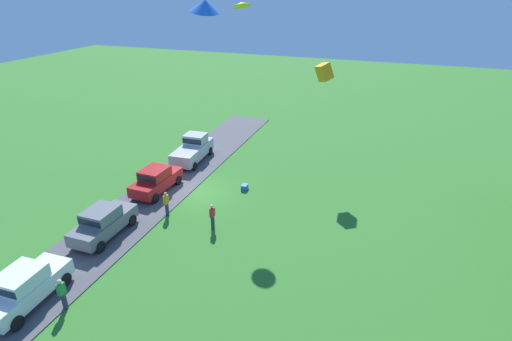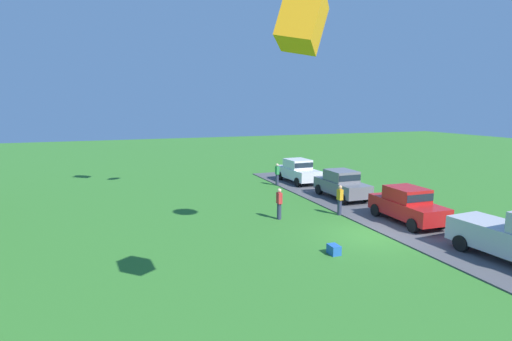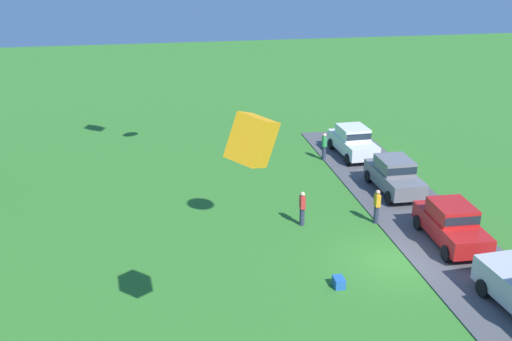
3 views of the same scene
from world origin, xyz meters
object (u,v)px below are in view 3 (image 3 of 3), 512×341
at_px(kite_box_mid_center, 252,140).
at_px(person_beside_suv, 377,206).
at_px(car_sedan_by_flagpole, 353,140).
at_px(car_sedan_near_entrance, 451,222).
at_px(person_watching_sky, 302,208).
at_px(person_on_lawn, 324,146).
at_px(cooler_box, 339,282).
at_px(car_sedan_mid_row, 394,174).

bearing_deg(kite_box_mid_center, person_beside_suv, -37.00).
relative_size(car_sedan_by_flagpole, person_beside_suv, 2.61).
bearing_deg(kite_box_mid_center, car_sedan_near_entrance, -52.72).
height_order(car_sedan_near_entrance, person_watching_sky, car_sedan_near_entrance).
height_order(car_sedan_by_flagpole, person_on_lawn, car_sedan_by_flagpole).
height_order(person_beside_suv, person_on_lawn, same).
height_order(car_sedan_near_entrance, person_on_lawn, car_sedan_near_entrance).
bearing_deg(person_watching_sky, person_on_lawn, -22.91).
height_order(person_watching_sky, cooler_box, person_watching_sky).
xyz_separation_m(person_beside_suv, person_on_lawn, (8.97, -0.07, 0.00)).
xyz_separation_m(car_sedan_near_entrance, kite_box_mid_center, (-7.84, 10.31, 6.96)).
bearing_deg(cooler_box, car_sedan_mid_row, -34.16).
distance_m(person_watching_sky, kite_box_mid_center, 13.67).
xyz_separation_m(car_sedan_by_flagpole, person_beside_suv, (-9.29, 2.01, -0.16)).
relative_size(car_sedan_mid_row, person_on_lawn, 2.57).
bearing_deg(car_sedan_near_entrance, cooler_box, 113.11).
relative_size(car_sedan_by_flagpole, cooler_box, 7.97).
height_order(person_beside_suv, person_watching_sky, same).
xyz_separation_m(cooler_box, kite_box_mid_center, (-5.31, 4.36, 7.80)).
xyz_separation_m(car_sedan_mid_row, person_on_lawn, (5.57, 2.21, -0.16)).
bearing_deg(person_on_lawn, cooler_box, 165.78).
relative_size(car_sedan_near_entrance, kite_box_mid_center, 3.75).
height_order(car_sedan_near_entrance, car_sedan_mid_row, same).
xyz_separation_m(car_sedan_near_entrance, person_beside_suv, (2.58, 2.45, -0.16)).
height_order(car_sedan_near_entrance, car_sedan_by_flagpole, same).
relative_size(person_beside_suv, kite_box_mid_center, 1.44).
height_order(car_sedan_near_entrance, cooler_box, car_sedan_near_entrance).
relative_size(person_on_lawn, cooler_box, 3.05).
bearing_deg(kite_box_mid_center, car_sedan_by_flagpole, -26.59).
relative_size(person_watching_sky, kite_box_mid_center, 1.44).
xyz_separation_m(car_sedan_near_entrance, person_on_lawn, (11.54, 2.38, -0.16)).
xyz_separation_m(car_sedan_mid_row, person_watching_sky, (-2.98, 5.82, -0.16)).
distance_m(car_sedan_by_flagpole, person_watching_sky, 10.47).
bearing_deg(person_watching_sky, cooler_box, -179.56).
bearing_deg(person_watching_sky, kite_box_mid_center, 158.28).
bearing_deg(person_on_lawn, car_sedan_near_entrance, -168.37).
bearing_deg(cooler_box, person_watching_sky, 0.44).
height_order(car_sedan_mid_row, cooler_box, car_sedan_mid_row).
relative_size(person_on_lawn, kite_box_mid_center, 1.44).
bearing_deg(person_beside_suv, car_sedan_near_entrance, -136.46).
distance_m(car_sedan_mid_row, person_beside_suv, 4.10).
bearing_deg(car_sedan_mid_row, kite_box_mid_center, 143.74).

